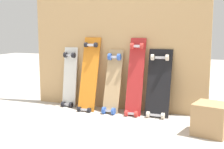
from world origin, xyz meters
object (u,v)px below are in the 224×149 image
Objects in this scene: skateboard_orange at (89,77)px; wooden_crate at (211,119)px; skateboard_natural at (113,84)px; skateboard_white at (70,80)px; skateboard_black at (158,86)px; skateboard_red at (135,80)px.

wooden_crate is at bearing -16.35° from skateboard_orange.
skateboard_orange reaches higher than skateboard_natural.
skateboard_black is (1.02, -0.04, 0.00)m from skateboard_white.
wooden_crate is at bearing -36.78° from skateboard_black.
skateboard_red is at bearing 0.55° from skateboard_orange.
skateboard_white is 0.99× the size of skateboard_black.
skateboard_white is 0.54m from skateboard_natural.
wooden_crate is at bearing -15.75° from skateboard_white.
skateboard_natural is 1.09m from wooden_crate.
skateboard_orange is at bearing -179.45° from skateboard_red.
skateboard_orange is (0.27, -0.06, 0.05)m from skateboard_white.
skateboard_red reaches higher than skateboard_natural.
skateboard_white is 1.02m from skateboard_black.
skateboard_white is at bearing 167.18° from skateboard_orange.
skateboard_black is at bearing -2.31° from skateboard_white.
skateboard_black reaches higher than skateboard_white.
skateboard_natural is 0.48m from skateboard_black.
skateboard_orange is 3.22× the size of wooden_crate.
skateboard_red is 0.25m from skateboard_black.
skateboard_black is 0.68m from wooden_crate.
skateboard_red is (0.78, -0.06, 0.06)m from skateboard_white.
wooden_crate is at bearing -26.41° from skateboard_red.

